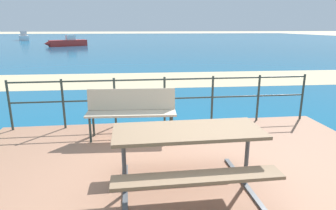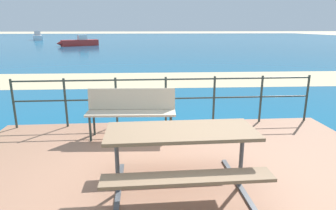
% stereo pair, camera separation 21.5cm
% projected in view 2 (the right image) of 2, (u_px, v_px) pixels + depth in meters
% --- Properties ---
extents(ground_plane, '(240.00, 240.00, 0.00)m').
position_uv_depth(ground_plane, '(180.00, 191.00, 3.62)').
color(ground_plane, beige).
extents(patio_paving, '(6.40, 5.20, 0.06)m').
position_uv_depth(patio_paving, '(180.00, 189.00, 3.62)').
color(patio_paving, '#996B51').
rests_on(patio_paving, ground).
extents(sea_water, '(90.00, 90.00, 0.01)m').
position_uv_depth(sea_water, '(147.00, 41.00, 42.11)').
color(sea_water, '#145B84').
rests_on(sea_water, ground).
extents(beach_strip, '(54.06, 4.50, 0.01)m').
position_uv_depth(beach_strip, '(156.00, 80.00, 11.23)').
color(beach_strip, tan).
rests_on(beach_strip, ground).
extents(picnic_table, '(1.75, 1.42, 0.78)m').
position_uv_depth(picnic_table, '(181.00, 144.00, 3.39)').
color(picnic_table, '#7A6047').
rests_on(picnic_table, patio_paving).
extents(park_bench, '(1.58, 0.50, 0.86)m').
position_uv_depth(park_bench, '(131.00, 108.00, 5.16)').
color(park_bench, '#BCAD93').
rests_on(park_bench, patio_paving).
extents(railing_fence, '(5.94, 0.04, 0.97)m').
position_uv_depth(railing_fence, '(166.00, 95.00, 5.79)').
color(railing_fence, '#2D3833').
rests_on(railing_fence, patio_paving).
extents(boat_near, '(4.14, 2.61, 1.13)m').
position_uv_depth(boat_near, '(79.00, 42.00, 30.61)').
color(boat_near, red).
rests_on(boat_near, sea_water).
extents(boat_mid, '(2.47, 4.26, 1.35)m').
position_uv_depth(boat_mid, '(38.00, 37.00, 43.81)').
color(boat_mid, silver).
rests_on(boat_mid, sea_water).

